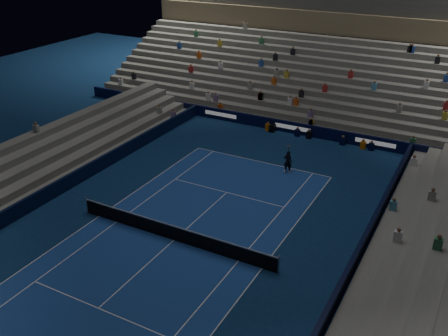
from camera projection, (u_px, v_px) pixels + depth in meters
ground at (174, 240)px, 28.53m from camera, size 90.00×90.00×0.00m
court_surface at (174, 240)px, 28.53m from camera, size 10.97×23.77×0.01m
sponsor_barrier_far at (293, 128)px, 42.97m from camera, size 44.00×0.25×1.00m
sponsor_barrier_east at (342, 285)px, 24.18m from camera, size 0.25×37.00×1.00m
sponsor_barrier_west at (48, 194)px, 32.45m from camera, size 0.25×37.00×1.00m
grandstand_main at (330, 69)px, 49.16m from camera, size 44.00×15.20×11.20m
grandstand_east at (419, 302)px, 22.52m from camera, size 5.00×37.00×2.50m
grandstand_west at (9, 176)px, 33.74m from camera, size 5.00×37.00×2.50m
tennis_net at (174, 233)px, 28.31m from camera, size 12.90×0.10×1.10m
tennis_player at (288, 162)px, 36.04m from camera, size 0.63×0.43×1.66m
broadcast_camera at (272, 128)px, 43.37m from camera, size 0.47×0.92×0.62m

